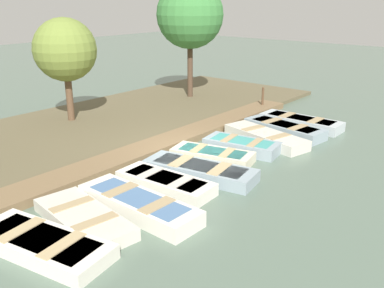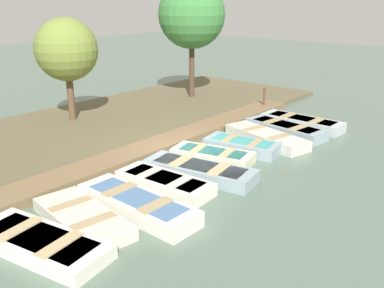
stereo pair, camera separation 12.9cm
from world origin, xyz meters
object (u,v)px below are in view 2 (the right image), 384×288
at_px(rowboat_2, 137,204).
at_px(park_tree_left, 66,50).
at_px(rowboat_1, 82,218).
at_px(mooring_post_far, 264,99).
at_px(rowboat_5, 212,155).
at_px(rowboat_3, 165,183).
at_px(rowboat_7, 266,137).
at_px(rowboat_6, 242,146).
at_px(rowboat_8, 285,129).
at_px(rowboat_9, 302,122).
at_px(rowboat_4, 199,170).
at_px(park_tree_center, 192,15).
at_px(rowboat_0, 40,243).

xyz_separation_m(rowboat_2, park_tree_left, (-8.17, 3.76, 2.94)).
height_order(rowboat_1, mooring_post_far, mooring_post_far).
bearing_deg(rowboat_5, rowboat_2, -93.46).
relative_size(mooring_post_far, park_tree_left, 0.25).
xyz_separation_m(rowboat_3, rowboat_7, (0.04, 5.54, 0.01)).
bearing_deg(rowboat_6, rowboat_3, -98.50).
height_order(rowboat_2, rowboat_3, rowboat_2).
xyz_separation_m(rowboat_8, rowboat_9, (0.06, 1.36, -0.01)).
bearing_deg(mooring_post_far, rowboat_1, -78.79).
xyz_separation_m(rowboat_5, rowboat_9, (0.50, 5.57, 0.02)).
bearing_deg(rowboat_4, rowboat_6, 85.18).
relative_size(rowboat_2, rowboat_3, 1.19).
bearing_deg(rowboat_9, rowboat_1, -90.77).
distance_m(rowboat_3, park_tree_center, 12.12).
distance_m(rowboat_9, park_tree_center, 8.12).
bearing_deg(park_tree_left, rowboat_8, 30.50).
relative_size(rowboat_3, rowboat_6, 1.08).
height_order(rowboat_8, rowboat_9, rowboat_8).
bearing_deg(rowboat_1, rowboat_3, 95.86).
bearing_deg(mooring_post_far, rowboat_9, -27.55).
distance_m(rowboat_8, rowboat_9, 1.36).
xyz_separation_m(rowboat_6, mooring_post_far, (-2.51, 5.61, 0.36)).
relative_size(rowboat_5, mooring_post_far, 2.56).
height_order(rowboat_1, rowboat_8, rowboat_8).
bearing_deg(rowboat_5, rowboat_3, -96.87).
distance_m(rowboat_0, rowboat_8, 10.96).
bearing_deg(rowboat_4, rowboat_5, 101.00).
bearing_deg(park_tree_center, rowboat_3, -53.64).
bearing_deg(rowboat_2, rowboat_4, 95.36).
bearing_deg(rowboat_7, rowboat_1, -77.65).
distance_m(rowboat_7, rowboat_9, 2.72).
bearing_deg(rowboat_1, park_tree_left, 154.54).
distance_m(rowboat_0, rowboat_9, 12.31).
bearing_deg(rowboat_3, rowboat_1, -96.17).
relative_size(rowboat_3, rowboat_8, 0.88).
bearing_deg(rowboat_0, rowboat_5, 83.45).
bearing_deg(rowboat_4, mooring_post_far, 97.84).
height_order(rowboat_1, rowboat_7, rowboat_7).
distance_m(rowboat_4, park_tree_center, 11.28).
relative_size(rowboat_4, rowboat_8, 1.06).
xyz_separation_m(rowboat_1, rowboat_3, (0.11, 2.77, 0.02)).
bearing_deg(rowboat_7, rowboat_9, 100.88).
bearing_deg(rowboat_3, rowboat_7, 85.64).
distance_m(rowboat_4, rowboat_6, 2.77).
bearing_deg(rowboat_7, rowboat_3, -77.04).
bearing_deg(rowboat_3, rowboat_4, 77.33).
bearing_deg(park_tree_left, rowboat_9, 37.10).
height_order(mooring_post_far, park_tree_left, park_tree_left).
height_order(rowboat_3, mooring_post_far, mooring_post_far).
relative_size(rowboat_4, rowboat_7, 1.01).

